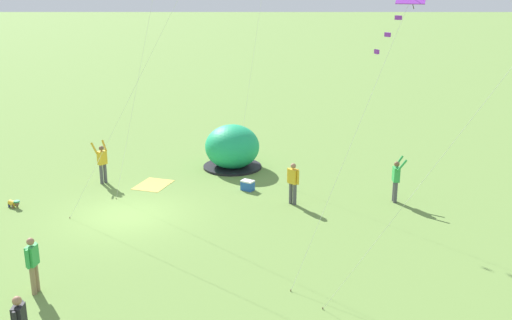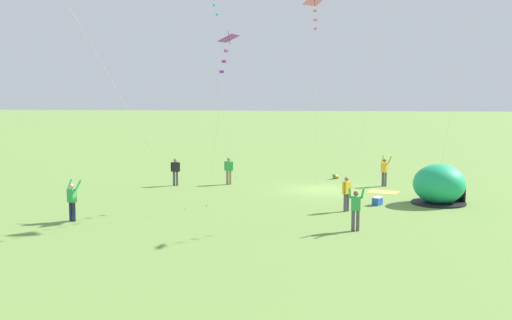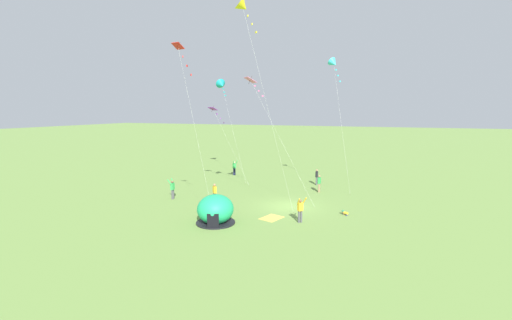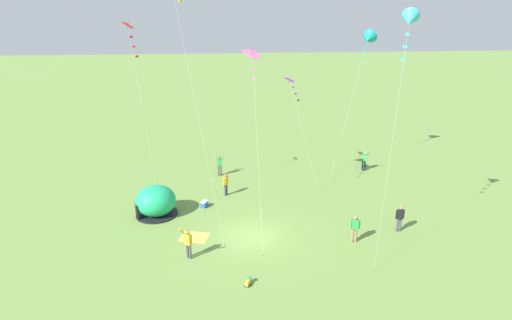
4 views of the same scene
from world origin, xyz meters
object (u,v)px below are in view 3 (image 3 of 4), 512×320
Objects in this scene: kite_cyan at (334,63)px; kite_red at (181,57)px; person_arms_raised at (234,167)px; cooler_box at (225,207)px; person_far_back at (215,192)px; kite_yellow at (243,7)px; person_flying_kite at (172,188)px; kite_teal at (222,85)px; person_with_toddler at (300,209)px; kite_pink at (253,84)px; kite_purple at (215,112)px; person_watching_sky at (319,183)px; person_center_field at (317,176)px; toddler_crawling at (345,213)px; popup_tent at (215,210)px.

kite_cyan is 16.48m from kite_red.
cooler_box is at bearing -158.35° from person_arms_raised.
kite_yellow is (-2.97, -4.03, 14.24)m from person_far_back.
person_flying_kite is 0.16× the size of kite_teal.
kite_cyan reaches higher than person_arms_raised.
kite_cyan is at bearing -2.02° from person_with_toddler.
kite_pink is at bearing -74.49° from person_flying_kite.
person_flying_kite is 0.22× the size of kite_purple.
kite_purple is 0.65× the size of kite_cyan.
person_far_back is at bearing -163.23° from person_arms_raised.
person_far_back is (1.65, 1.85, 0.74)m from cooler_box.
person_far_back is 1.00× the size of person_watching_sky.
kite_purple is at bearing 105.64° from kite_cyan.
person_arms_raised is at bearing 79.27° from person_center_field.
person_watching_sky reaches higher than cooler_box.
kite_pink is (3.37, -1.08, 10.09)m from cooler_box.
toddler_crawling is 0.06× the size of kite_purple.
person_arms_raised is 12.75m from person_watching_sky.
person_flying_kite is (-0.68, 15.30, 0.82)m from toddler_crawling.
kite_pink is (-8.71, 4.06, 9.35)m from person_center_field.
kite_yellow is 1.20× the size of kite_cyan.
kite_purple reaches higher than person_far_back.
person_with_toddler is 0.12× the size of kite_yellow.
person_center_field reaches higher than cooler_box.
kite_cyan is (-1.80, -1.70, 11.61)m from person_center_field.
person_flying_kite reaches higher than person_far_back.
kite_teal is (7.11, 2.73, 3.27)m from kite_purple.
person_center_field is 11.87m from kite_cyan.
person_center_field is 10.93m from person_arms_raised.
kite_red is at bearing -161.41° from kite_teal.
kite_purple reaches higher than toddler_crawling.
kite_teal reaches higher than cooler_box.
kite_pink is (-5.46, 4.93, 9.35)m from person_watching_sky.
kite_pink reaches higher than person_arms_raised.
popup_tent is 18.49m from person_arms_raised.
kite_purple is (8.03, 10.97, 6.88)m from person_with_toddler.
kite_pink is 9.27m from kite_cyan.
toddler_crawling is 16.63m from kite_red.
cooler_box is 0.34× the size of person_with_toddler.
kite_red is (-2.82, 3.27, -3.59)m from kite_yellow.
kite_yellow is at bearing 115.54° from toddler_crawling.
toddler_crawling is 4.21m from person_with_toddler.
person_flying_kite is 1.10× the size of person_far_back.
person_arms_raised is at bearing -93.26° from kite_teal.
kite_purple reaches higher than person_center_field.
popup_tent is at bearing 122.08° from toddler_crawling.
person_center_field is at bearing -23.05° from cooler_box.
kite_teal is at bearing 23.32° from person_far_back.
person_arms_raised is at bearing 20.21° from popup_tent.
kite_teal is at bearing 53.72° from toddler_crawling.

